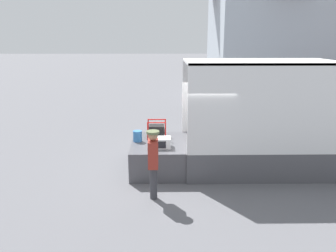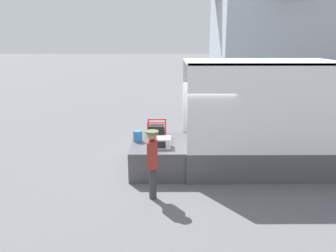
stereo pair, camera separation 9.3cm
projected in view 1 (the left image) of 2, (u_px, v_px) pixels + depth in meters
The scene contains 8 objects.
ground_plane at pixel (184, 168), 10.06m from camera, with size 160.00×160.00×0.00m, color slate.
box_truck at pixel (312, 138), 9.87m from camera, with size 6.66×2.34×3.26m.
tailgate_deck at pixel (158, 155), 9.94m from camera, with size 1.57×2.22×0.85m, color #4C4C51.
microwave at pixel (162, 143), 9.31m from camera, with size 0.49×0.43×0.29m.
portable_generator at pixel (157, 131), 10.16m from camera, with size 0.58×0.44×0.57m.
orange_bucket at pixel (138, 136), 9.85m from camera, with size 0.27×0.27×0.33m.
worker_person at pixel (153, 158), 7.88m from camera, with size 0.31×0.44×1.74m.
house_backdrop at pixel (269, 27), 22.29m from camera, with size 7.74×7.54×9.13m.
Camera 1 is at (-0.64, -9.37, 3.84)m, focal length 35.00 mm.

